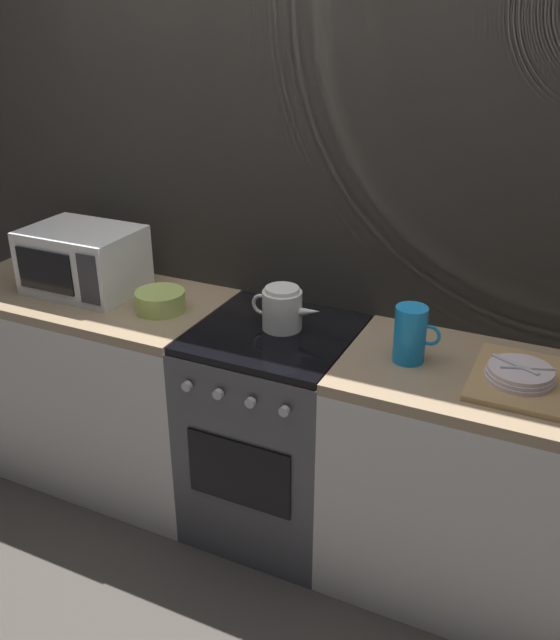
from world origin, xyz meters
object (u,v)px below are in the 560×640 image
Objects in this scene: pitcher at (410,334)px; stove_unit at (274,431)px; dish_pile at (520,377)px; microwave at (84,260)px; kettle at (282,309)px; mixing_bowl at (160,301)px.

stove_unit is at bearing 178.92° from pitcher.
pitcher is 0.50× the size of dish_pile.
microwave reaches higher than stove_unit.
mixing_bowl is at bearing -173.80° from kettle.
microwave is at bearing 178.99° from dish_pile.
kettle is 1.42× the size of pitcher.
mixing_bowl is (-0.51, -0.06, -0.04)m from kettle.
mixing_bowl is 0.50× the size of dish_pile.
microwave is at bearing 173.95° from mixing_bowl.
stove_unit is 0.70m from mixing_bowl.
kettle is at bearing 62.37° from stove_unit.
dish_pile is at bearing 0.49° from mixing_bowl.
pitcher is at bearing -1.33° from microwave.
kettle reaches higher than dish_pile.
kettle is 0.71× the size of dish_pile.
dish_pile is (0.87, -0.04, -0.06)m from kettle.
dish_pile reaches higher than stove_unit.
dish_pile is (0.89, -0.01, 0.47)m from stove_unit.
kettle is at bearing 0.77° from microwave.
pitcher reaches higher than kettle.
mixing_bowl is 1.02m from pitcher.
kettle is (0.02, 0.04, 0.53)m from stove_unit.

